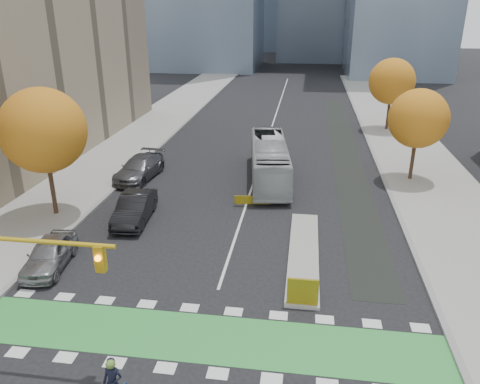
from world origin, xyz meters
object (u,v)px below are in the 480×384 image
(tree_east_near, at_px, (418,119))
(bus, at_px, (269,160))
(parked_car_a, at_px, (49,254))
(tree_west, at_px, (43,131))
(tree_east_far, at_px, (392,81))
(parked_car_b, at_px, (135,208))
(parked_car_c, at_px, (139,168))
(hazard_board, at_px, (303,292))

(tree_east_near, distance_m, bus, 11.45)
(parked_car_a, bearing_deg, bus, 47.68)
(tree_west, relative_size, tree_east_far, 1.08)
(bus, relative_size, parked_car_b, 2.20)
(tree_east_far, bearing_deg, parked_car_b, -126.21)
(tree_east_far, distance_m, parked_car_c, 28.70)
(bus, relative_size, parked_car_a, 2.50)
(tree_east_near, relative_size, tree_east_far, 0.92)
(tree_west, distance_m, parked_car_a, 8.38)
(tree_east_near, relative_size, bus, 0.63)
(tree_west, height_order, bus, tree_west)
(tree_west, distance_m, bus, 16.20)
(hazard_board, bearing_deg, bus, 99.96)
(hazard_board, distance_m, tree_east_far, 35.13)
(hazard_board, distance_m, parked_car_a, 13.11)
(tree_east_near, height_order, parked_car_b, tree_east_near)
(tree_east_near, xyz_separation_m, tree_east_far, (0.50, 16.00, 0.38))
(tree_east_far, distance_m, bus, 21.11)
(parked_car_a, distance_m, parked_car_b, 6.50)
(tree_west, bearing_deg, parked_car_b, -1.04)
(tree_east_near, distance_m, parked_car_b, 21.55)
(parked_car_a, bearing_deg, parked_car_c, 81.96)
(tree_east_near, height_order, parked_car_c, tree_east_near)
(tree_west, xyz_separation_m, tree_east_near, (24.00, 10.00, -0.75))
(parked_car_a, bearing_deg, tree_east_far, 48.35)
(bus, bearing_deg, parked_car_b, -138.83)
(tree_west, xyz_separation_m, parked_car_c, (3.04, 7.45, -4.76))
(hazard_board, xyz_separation_m, parked_car_b, (-10.61, 7.70, 0.04))
(parked_car_c, bearing_deg, tree_east_far, 46.56)
(parked_car_c, bearing_deg, hazard_board, -43.92)
(tree_west, relative_size, bus, 0.73)
(parked_car_a, bearing_deg, hazard_board, -15.15)
(tree_east_near, bearing_deg, parked_car_a, -142.46)
(tree_west, bearing_deg, bus, 33.28)
(parked_car_a, bearing_deg, tree_east_near, 29.68)
(bus, bearing_deg, tree_west, -153.98)
(tree_west, relative_size, parked_car_b, 1.60)
(bus, distance_m, parked_car_a, 17.90)
(bus, relative_size, parked_car_c, 1.92)
(tree_east_near, xyz_separation_m, parked_car_b, (-18.61, -10.10, -4.02))
(tree_east_near, xyz_separation_m, parked_car_c, (-20.96, -2.55, -4.01))
(hazard_board, relative_size, parked_car_a, 0.31)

